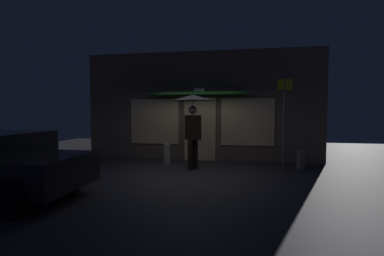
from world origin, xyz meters
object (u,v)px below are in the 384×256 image
Objects in this scene: person_with_umbrella at (193,110)px; street_sign_post at (284,118)px; sidewalk_bollard at (167,154)px; sidewalk_bollard_2 at (301,160)px.

street_sign_post is at bearing 40.45° from person_with_umbrella.
person_with_umbrella is 0.81× the size of street_sign_post.
person_with_umbrella reaches higher than sidewalk_bollard.
street_sign_post is at bearing -135.99° from sidewalk_bollard_2.
sidewalk_bollard is at bearing -178.44° from person_with_umbrella.
street_sign_post is 1.48m from sidewalk_bollard_2.
person_with_umbrella reaches higher than sidewalk_bollard_2.
sidewalk_bollard is 1.22× the size of sidewalk_bollard_2.
person_with_umbrella is 3.32× the size of sidewalk_bollard.
street_sign_post reaches higher than sidewalk_bollard.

